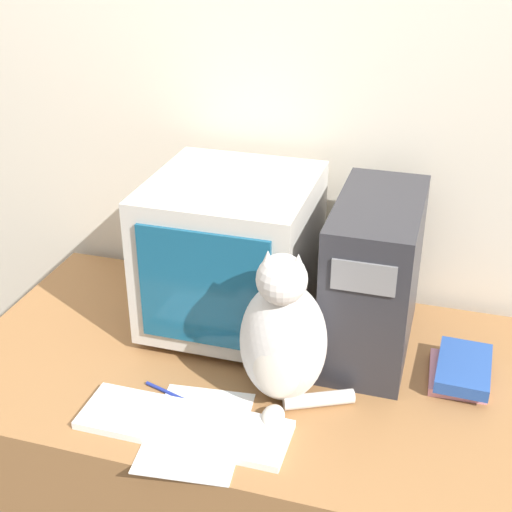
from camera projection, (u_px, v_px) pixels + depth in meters
wall_back at (291, 120)px, 1.98m from camera, size 7.00×0.05×2.50m
desk at (242, 473)px, 1.98m from camera, size 1.41×0.82×0.76m
crt_monitor at (232, 253)px, 1.86m from camera, size 0.41×0.43×0.41m
computer_tower at (374, 277)px, 1.77m from camera, size 0.20×0.42×0.41m
keyboard at (184, 424)px, 1.57m from camera, size 0.47×0.15×0.02m
cat at (283, 339)px, 1.60m from camera, size 0.28×0.24×0.40m
book_stack at (461, 371)px, 1.72m from camera, size 0.15×0.20×0.05m
pen at (172, 394)px, 1.68m from camera, size 0.15×0.05×0.01m
paper_sheet at (197, 431)px, 1.57m from camera, size 0.24×0.32×0.00m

